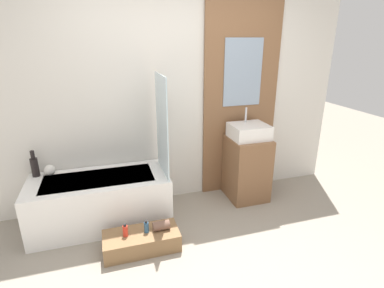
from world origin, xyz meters
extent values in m
plane|color=gray|center=(0.00, 0.00, 0.00)|extent=(12.00, 12.00, 0.00)
cube|color=silver|center=(0.00, 1.58, 1.30)|extent=(4.20, 0.06, 2.60)
cube|color=brown|center=(0.81, 1.53, 1.30)|extent=(0.97, 0.03, 2.60)
cube|color=#8C9EB2|center=(0.81, 1.51, 1.53)|extent=(0.49, 0.01, 0.79)
cube|color=white|center=(-0.95, 1.20, 0.27)|extent=(1.44, 0.66, 0.54)
cube|color=silver|center=(-0.95, 1.20, 0.54)|extent=(1.12, 0.46, 0.01)
cube|color=silver|center=(-0.26, 1.17, 1.06)|extent=(0.01, 0.55, 1.05)
cube|color=olive|center=(-0.60, 0.63, 0.09)|extent=(0.72, 0.33, 0.18)
cube|color=brown|center=(0.81, 1.26, 0.39)|extent=(0.46, 0.49, 0.79)
cube|color=white|center=(0.81, 1.26, 0.87)|extent=(0.44, 0.38, 0.17)
cylinder|color=silver|center=(0.81, 1.37, 1.05)|extent=(0.02, 0.02, 0.18)
cylinder|color=black|center=(-1.58, 1.44, 0.64)|extent=(0.08, 0.08, 0.20)
cylinder|color=black|center=(-1.58, 1.44, 0.78)|extent=(0.04, 0.04, 0.09)
sphere|color=silver|center=(-1.44, 1.42, 0.60)|extent=(0.11, 0.11, 0.11)
cylinder|color=red|center=(-0.75, 0.63, 0.23)|extent=(0.05, 0.05, 0.11)
cylinder|color=black|center=(-0.75, 0.63, 0.30)|extent=(0.03, 0.03, 0.02)
cylinder|color=#2D567A|center=(-0.55, 0.63, 0.23)|extent=(0.04, 0.04, 0.10)
cylinder|color=black|center=(-0.55, 0.63, 0.29)|extent=(0.03, 0.03, 0.02)
cylinder|color=brown|center=(-0.41, 0.63, 0.22)|extent=(0.16, 0.09, 0.09)
camera|label=1|loc=(-0.84, -1.80, 1.93)|focal=28.00mm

